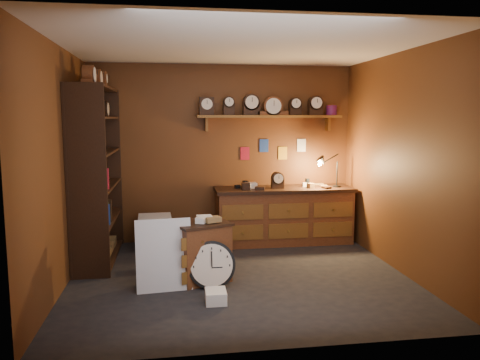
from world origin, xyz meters
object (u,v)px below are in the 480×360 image
shelving_unit (94,167)px  low_cabinet (201,248)px  workbench (284,212)px  big_round_clock (211,265)px

shelving_unit → low_cabinet: 1.89m
shelving_unit → workbench: bearing=10.4°
workbench → big_round_clock: (-1.26, -1.77, -0.21)m
big_round_clock → shelving_unit: bearing=138.2°
shelving_unit → big_round_clock: size_ratio=4.79×
low_cabinet → big_round_clock: bearing=-92.1°
low_cabinet → shelving_unit: bearing=121.0°
shelving_unit → workbench: size_ratio=1.23×
shelving_unit → big_round_clock: shelving_unit is taller
workbench → big_round_clock: bearing=-125.4°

